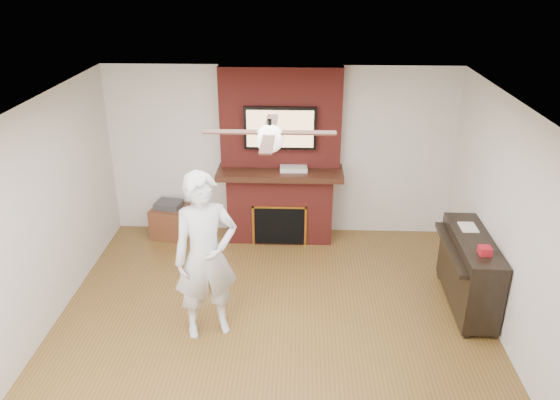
{
  "coord_description": "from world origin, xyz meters",
  "views": [
    {
      "loc": [
        0.28,
        -4.76,
        3.83
      ],
      "look_at": [
        0.06,
        0.9,
        1.31
      ],
      "focal_mm": 35.0,
      "sensor_mm": 36.0,
      "label": 1
    }
  ],
  "objects_px": {
    "side_table": "(170,220)",
    "piano": "(469,270)",
    "fireplace": "(280,173)",
    "person": "(206,257)"
  },
  "relations": [
    {
      "from": "side_table",
      "to": "piano",
      "type": "xyz_separation_m",
      "value": [
        3.92,
        -1.65,
        0.23
      ]
    },
    {
      "from": "person",
      "to": "piano",
      "type": "relative_size",
      "value": 1.37
    },
    {
      "from": "person",
      "to": "side_table",
      "type": "distance_m",
      "value": 2.55
    },
    {
      "from": "fireplace",
      "to": "piano",
      "type": "distance_m",
      "value": 2.9
    },
    {
      "from": "fireplace",
      "to": "side_table",
      "type": "distance_m",
      "value": 1.8
    },
    {
      "from": "side_table",
      "to": "piano",
      "type": "relative_size",
      "value": 0.4
    },
    {
      "from": "side_table",
      "to": "piano",
      "type": "height_order",
      "value": "piano"
    },
    {
      "from": "fireplace",
      "to": "side_table",
      "type": "height_order",
      "value": "fireplace"
    },
    {
      "from": "fireplace",
      "to": "piano",
      "type": "height_order",
      "value": "fireplace"
    },
    {
      "from": "fireplace",
      "to": "side_table",
      "type": "relative_size",
      "value": 4.48
    }
  ]
}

